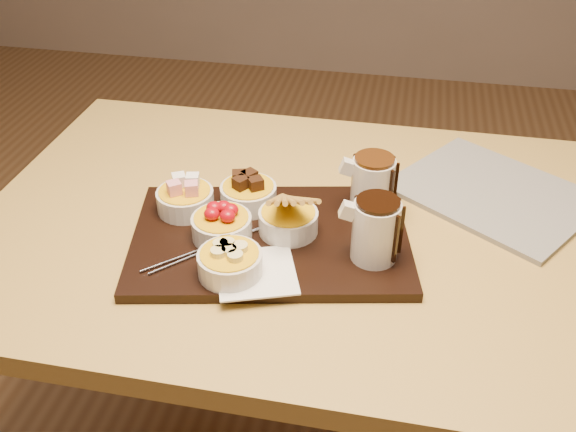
% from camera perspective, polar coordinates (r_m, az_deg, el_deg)
% --- Properties ---
extents(dining_table, '(1.20, 0.80, 0.75)m').
position_cam_1_polar(dining_table, '(1.20, 2.26, -4.27)').
color(dining_table, '#B69343').
rests_on(dining_table, ground).
extents(serving_board, '(0.51, 0.39, 0.02)m').
position_cam_1_polar(serving_board, '(1.08, -1.56, -2.04)').
color(serving_board, black).
rests_on(serving_board, dining_table).
extents(napkin, '(0.15, 0.15, 0.00)m').
position_cam_1_polar(napkin, '(1.00, -2.82, -5.03)').
color(napkin, white).
rests_on(napkin, serving_board).
extents(bowl_marshmallows, '(0.10, 0.10, 0.04)m').
position_cam_1_polar(bowl_marshmallows, '(1.14, -9.10, 1.36)').
color(bowl_marshmallows, beige).
rests_on(bowl_marshmallows, serving_board).
extents(bowl_cake, '(0.10, 0.10, 0.04)m').
position_cam_1_polar(bowl_cake, '(1.14, -3.53, 1.82)').
color(bowl_cake, beige).
rests_on(bowl_cake, serving_board).
extents(bowl_strawberries, '(0.10, 0.10, 0.04)m').
position_cam_1_polar(bowl_strawberries, '(1.06, -5.91, -1.00)').
color(bowl_strawberries, beige).
rests_on(bowl_strawberries, serving_board).
extents(bowl_biscotti, '(0.10, 0.10, 0.04)m').
position_cam_1_polar(bowl_biscotti, '(1.07, 0.03, -0.51)').
color(bowl_biscotti, beige).
rests_on(bowl_biscotti, serving_board).
extents(bowl_bananas, '(0.10, 0.10, 0.04)m').
position_cam_1_polar(bowl_bananas, '(0.99, -5.18, -4.25)').
color(bowl_bananas, beige).
rests_on(bowl_bananas, serving_board).
extents(pitcher_dark_chocolate, '(0.09, 0.09, 0.10)m').
position_cam_1_polar(pitcher_dark_chocolate, '(1.01, 7.78, -1.33)').
color(pitcher_dark_chocolate, silver).
rests_on(pitcher_dark_chocolate, serving_board).
extents(pitcher_milk_chocolate, '(0.09, 0.09, 0.10)m').
position_cam_1_polar(pitcher_milk_chocolate, '(1.11, 7.50, 2.64)').
color(pitcher_milk_chocolate, silver).
rests_on(pitcher_milk_chocolate, serving_board).
extents(fondue_skewers, '(0.20, 0.21, 0.01)m').
position_cam_1_polar(fondue_skewers, '(1.05, -6.50, -2.48)').
color(fondue_skewers, silver).
rests_on(fondue_skewers, serving_board).
extents(newspaper, '(0.42, 0.41, 0.01)m').
position_cam_1_polar(newspaper, '(1.26, 17.80, 1.95)').
color(newspaper, beige).
rests_on(newspaper, dining_table).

